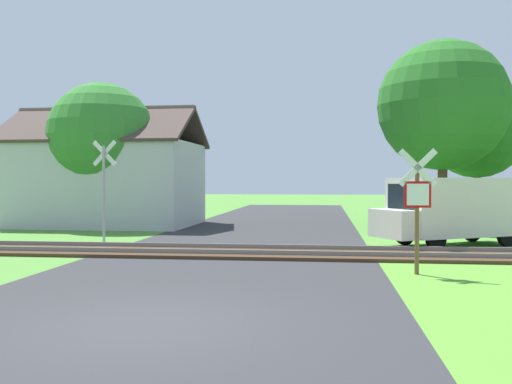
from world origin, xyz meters
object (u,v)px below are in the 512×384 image
(mail_truck, at_px, (451,208))
(stop_sign_near, at_px, (417,202))
(tree_left, at_px, (101,136))
(house, at_px, (107,181))
(tree_right, at_px, (443,106))
(crossing_sign_far, at_px, (104,184))
(tree_far, at_px, (477,130))

(mail_truck, bearing_deg, stop_sign_near, 132.59)
(stop_sign_near, relative_size, tree_left, 0.44)
(house, xyz_separation_m, tree_left, (0.28, -1.29, 2.06))
(tree_right, relative_size, mail_truck, 1.65)
(stop_sign_near, xyz_separation_m, house, (-12.53, 13.00, 0.45))
(crossing_sign_far, distance_m, tree_right, 15.77)
(house, xyz_separation_m, tree_right, (15.80, 0.66, 3.47))
(tree_far, bearing_deg, stop_sign_near, -108.46)
(stop_sign_near, bearing_deg, mail_truck, -109.73)
(mail_truck, bearing_deg, crossing_sign_far, 65.89)
(crossing_sign_far, relative_size, house, 0.40)
(mail_truck, bearing_deg, tree_left, 39.63)
(stop_sign_near, height_order, tree_left, tree_left)
(tree_right, relative_size, tree_left, 1.29)
(house, bearing_deg, tree_left, -76.91)
(stop_sign_near, height_order, house, house)
(stop_sign_near, relative_size, tree_far, 0.40)
(tree_far, relative_size, tree_right, 0.84)
(tree_right, distance_m, mail_truck, 8.85)
(stop_sign_near, distance_m, crossing_sign_far, 10.79)
(tree_left, bearing_deg, house, 102.12)
(house, relative_size, mail_truck, 1.71)
(crossing_sign_far, relative_size, tree_left, 0.53)
(tree_far, distance_m, tree_right, 3.72)
(tree_left, bearing_deg, tree_far, 15.10)
(house, height_order, tree_left, tree_left)
(stop_sign_near, relative_size, mail_truck, 0.56)
(house, relative_size, tree_far, 1.24)
(tree_left, bearing_deg, crossing_sign_far, -67.33)
(house, relative_size, tree_left, 1.34)
(mail_truck, bearing_deg, house, 35.73)
(crossing_sign_far, xyz_separation_m, tree_left, (-2.76, 6.60, 2.15))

